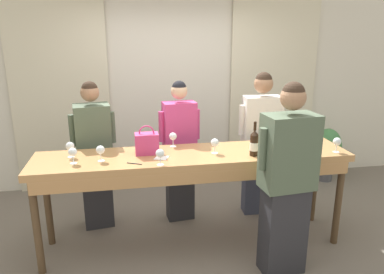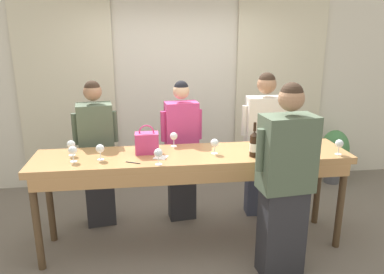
{
  "view_description": "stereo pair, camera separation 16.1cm",
  "coord_description": "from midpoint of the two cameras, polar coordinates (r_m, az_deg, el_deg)",
  "views": [
    {
      "loc": [
        -0.62,
        -3.46,
        2.2
      ],
      "look_at": [
        0.0,
        0.07,
        1.16
      ],
      "focal_mm": 35.0,
      "sensor_mm": 36.0,
      "label": 1
    },
    {
      "loc": [
        -0.46,
        -3.48,
        2.2
      ],
      "look_at": [
        0.0,
        0.07,
        1.16
      ],
      "focal_mm": 35.0,
      "sensor_mm": 36.0,
      "label": 2
    }
  ],
  "objects": [
    {
      "name": "wine_glass_front_mid",
      "position": [
        3.78,
        -16.8,
        -1.16
      ],
      "size": [
        0.08,
        0.08,
        0.15
      ],
      "color": "white",
      "rests_on": "tasting_bar"
    },
    {
      "name": "guest_olive_jacket",
      "position": [
        4.29,
        -13.22,
        -2.56
      ],
      "size": [
        0.49,
        0.33,
        1.67
      ],
      "color": "#28282D",
      "rests_on": "ground_plane"
    },
    {
      "name": "wine_glass_back_left",
      "position": [
        3.6,
        -16.51,
        -2.03
      ],
      "size": [
        0.08,
        0.08,
        0.15
      ],
      "color": "white",
      "rests_on": "tasting_bar"
    },
    {
      "name": "wall_back",
      "position": [
        5.34,
        -1.52,
        7.62
      ],
      "size": [
        12.0,
        0.06,
        2.8
      ],
      "color": "silver",
      "rests_on": "ground_plane"
    },
    {
      "name": "pen",
      "position": [
        3.48,
        -7.66,
        -3.9
      ],
      "size": [
        0.14,
        0.07,
        0.01
      ],
      "color": "black",
      "rests_on": "tasting_bar"
    },
    {
      "name": "wine_bottle",
      "position": [
        3.65,
        10.68,
        -1.09
      ],
      "size": [
        0.08,
        0.08,
        0.34
      ],
      "color": "black",
      "rests_on": "tasting_bar"
    },
    {
      "name": "tasting_bar",
      "position": [
        3.72,
        1.41,
        -4.0
      ],
      "size": [
        3.11,
        0.66,
        1.01
      ],
      "color": "#B27F4C",
      "rests_on": "ground_plane"
    },
    {
      "name": "curtain_panel_left",
      "position": [
        5.34,
        -17.68,
        6.26
      ],
      "size": [
        1.28,
        0.03,
        2.69
      ],
      "color": "beige",
      "rests_on": "ground_plane"
    },
    {
      "name": "host_pouring",
      "position": [
        3.41,
        15.32,
        -6.78
      ],
      "size": [
        0.57,
        0.32,
        1.78
      ],
      "color": "#28282D",
      "rests_on": "ground_plane"
    },
    {
      "name": "wine_glass_back_mid",
      "position": [
        3.68,
        4.72,
        -0.98
      ],
      "size": [
        0.08,
        0.08,
        0.15
      ],
      "color": "white",
      "rests_on": "tasting_bar"
    },
    {
      "name": "guest_cream_sweater",
      "position": [
        4.5,
        11.84,
        -0.98
      ],
      "size": [
        0.54,
        0.25,
        1.73
      ],
      "color": "#383D51",
      "rests_on": "ground_plane"
    },
    {
      "name": "ground_plane",
      "position": [
        4.14,
        1.28,
        -15.82
      ],
      "size": [
        18.0,
        18.0,
        0.0
      ],
      "primitive_type": "plane",
      "color": "#70665B"
    },
    {
      "name": "napkin",
      "position": [
        3.6,
        -3.53,
        -3.11
      ],
      "size": [
        0.16,
        0.16,
        0.0
      ],
      "color": "white",
      "rests_on": "tasting_bar"
    },
    {
      "name": "wine_glass_center_left",
      "position": [
        3.38,
        -3.8,
        -2.51
      ],
      "size": [
        0.08,
        0.08,
        0.15
      ],
      "color": "white",
      "rests_on": "tasting_bar"
    },
    {
      "name": "wine_glass_center_mid",
      "position": [
        3.95,
        22.62,
        -0.98
      ],
      "size": [
        0.08,
        0.08,
        0.15
      ],
      "color": "white",
      "rests_on": "tasting_bar"
    },
    {
      "name": "wine_glass_front_right",
      "position": [
        3.93,
        12.05,
        -0.16
      ],
      "size": [
        0.08,
        0.08,
        0.15
      ],
      "color": "white",
      "rests_on": "tasting_bar"
    },
    {
      "name": "wine_glass_center_right",
      "position": [
        3.58,
        -12.6,
        -1.79
      ],
      "size": [
        0.08,
        0.08,
        0.15
      ],
      "color": "white",
      "rests_on": "tasting_bar"
    },
    {
      "name": "handbag",
      "position": [
        3.71,
        -5.67,
        -0.85
      ],
      "size": [
        0.23,
        0.15,
        0.29
      ],
      "color": "#C63870",
      "rests_on": "tasting_bar"
    },
    {
      "name": "wine_glass_front_left",
      "position": [
        3.9,
        -1.62,
        0.08
      ],
      "size": [
        0.08,
        0.08,
        0.15
      ],
      "color": "white",
      "rests_on": "tasting_bar"
    },
    {
      "name": "curtain_panel_right",
      "position": [
        5.63,
        13.96,
        7.03
      ],
      "size": [
        1.28,
        0.03,
        2.69
      ],
      "color": "beige",
      "rests_on": "ground_plane"
    },
    {
      "name": "guest_pink_top",
      "position": [
        4.3,
        -0.51,
        -2.04
      ],
      "size": [
        0.48,
        0.25,
        1.65
      ],
      "color": "#28282D",
      "rests_on": "ground_plane"
    },
    {
      "name": "potted_plant",
      "position": [
        5.84,
        21.6,
        -2.2
      ],
      "size": [
        0.4,
        0.4,
        0.8
      ],
      "color": "#4C4C51",
      "rests_on": "ground_plane"
    }
  ]
}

